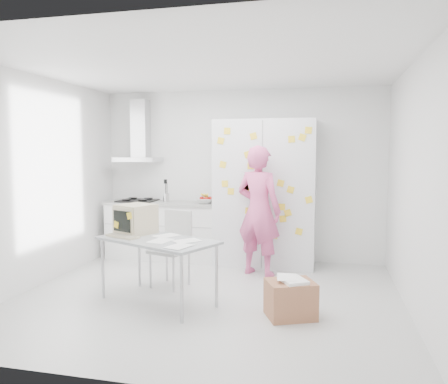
% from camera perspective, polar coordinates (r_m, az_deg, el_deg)
% --- Properties ---
extents(floor, '(4.50, 4.00, 0.02)m').
position_cam_1_polar(floor, '(5.35, -2.19, -13.69)').
color(floor, silver).
rests_on(floor, ground).
extents(walls, '(4.52, 4.01, 2.70)m').
position_cam_1_polar(walls, '(5.77, -0.33, 1.52)').
color(walls, white).
rests_on(walls, ground).
extents(ceiling, '(4.50, 4.00, 0.02)m').
position_cam_1_polar(ceiling, '(5.15, -2.30, 16.14)').
color(ceiling, white).
rests_on(ceiling, walls).
extents(counter_run, '(1.84, 0.63, 1.28)m').
position_cam_1_polar(counter_run, '(7.17, -7.85, -4.85)').
color(counter_run, white).
rests_on(counter_run, ground).
extents(range_hood, '(0.70, 0.48, 1.01)m').
position_cam_1_polar(range_hood, '(7.36, -10.93, 6.99)').
color(range_hood, silver).
rests_on(range_hood, walls).
extents(tall_cabinet, '(1.50, 0.68, 2.20)m').
position_cam_1_polar(tall_cabinet, '(6.64, 5.38, -0.16)').
color(tall_cabinet, silver).
rests_on(tall_cabinet, ground).
extents(person, '(0.77, 0.64, 1.82)m').
position_cam_1_polar(person, '(6.10, 4.55, -2.46)').
color(person, '#DA548D').
rests_on(person, ground).
extents(desk, '(1.54, 1.19, 1.10)m').
position_cam_1_polar(desk, '(5.25, -10.54, -4.66)').
color(desk, '#989DA2').
rests_on(desk, ground).
extents(chair, '(0.53, 0.53, 0.97)m').
position_cam_1_polar(chair, '(5.72, -6.65, -6.68)').
color(chair, '#BABBB8').
rests_on(chair, ground).
extents(cardboard_box, '(0.59, 0.54, 0.42)m').
position_cam_1_polar(cardboard_box, '(4.75, 8.68, -13.60)').
color(cardboard_box, '#A76B48').
rests_on(cardboard_box, ground).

